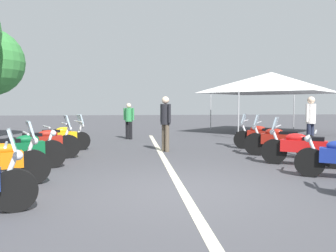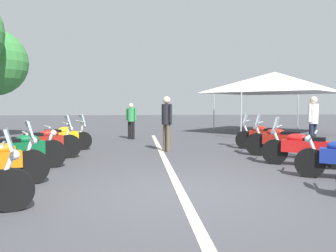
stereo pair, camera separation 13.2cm
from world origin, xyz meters
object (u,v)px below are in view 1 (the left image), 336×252
Objects in this scene: motorcycle_left_row_2 at (20,151)px; bystander_0 at (165,119)px; motorcycle_right_row_4 at (263,136)px; bystander_1 at (129,118)px; motorcycle_right_row_2 at (302,147)px; event_tent at (271,83)px; bystander_2 at (311,118)px; motorcycle_right_row_3 at (279,140)px; motorcycle_left_row_4 at (59,138)px; motorcycle_left_row_3 at (42,143)px.

motorcycle_left_row_2 is 4.60m from bystander_0.
motorcycle_right_row_4 is (2.83, -6.92, -0.01)m from motorcycle_left_row_2.
bystander_1 reaches higher than motorcycle_right_row_4.
motorcycle_right_row_2 is 9.75m from event_tent.
motorcycle_right_row_2 is at bearing 117.76° from bystander_2.
motorcycle_left_row_2 is 1.04× the size of motorcycle_right_row_3.
motorcycle_left_row_4 is 1.07× the size of bystander_2.
bystander_0 is 1.13× the size of bystander_1.
bystander_2 is (2.76, -1.76, 0.59)m from motorcycle_right_row_2.
bystander_0 is at bearing 59.12° from bystander_2.
motorcycle_right_row_4 is at bearing -63.09° from motorcycle_right_row_3.
motorcycle_right_row_2 is 0.95× the size of motorcycle_right_row_3.
motorcycle_right_row_3 is at bearing 98.32° from bystander_2.
bystander_1 is at bearing -19.91° from motorcycle_right_row_3.
motorcycle_left_row_3 is at bearing 68.25° from bystander_2.
motorcycle_left_row_2 is 0.34× the size of event_tent.
motorcycle_left_row_4 is 8.32m from bystander_2.
bystander_0 is (2.76, -3.63, 0.58)m from motorcycle_left_row_2.
motorcycle_right_row_3 is at bearing -44.42° from motorcycle_left_row_4.
motorcycle_right_row_2 is at bearing 161.19° from event_tent.
motorcycle_right_row_3 is 0.33× the size of event_tent.
motorcycle_right_row_3 is at bearing -24.12° from motorcycle_left_row_3.
bystander_1 reaches higher than motorcycle_left_row_2.
bystander_2 is (-0.39, -8.29, 0.60)m from motorcycle_left_row_4.
motorcycle_right_row_4 is at bearing -27.75° from bystander_0.
motorcycle_right_row_2 is at bearing -36.35° from motorcycle_left_row_3.
bystander_1 is at bearing 27.09° from bystander_2.
motorcycle_right_row_4 is 0.31× the size of event_tent.
event_tent is at bearing -41.47° from bystander_1.
motorcycle_left_row_2 is at bearing 32.75° from motorcycle_right_row_2.
bystander_0 reaches higher than motorcycle_left_row_4.
motorcycle_left_row_2 is 6.76m from motorcycle_right_row_2.
event_tent is (9.00, -3.06, 2.18)m from motorcycle_right_row_2.
event_tent is (8.89, -9.82, 2.18)m from motorcycle_left_row_2.
motorcycle_right_row_4 is 1.14× the size of bystander_1.
motorcycle_left_row_4 is 1.07× the size of motorcycle_right_row_2.
bystander_1 is (5.31, 4.42, 0.44)m from motorcycle_right_row_3.
motorcycle_left_row_2 is at bearing 77.62° from bystander_2.
event_tent is (6.23, -1.30, 1.59)m from bystander_2.
bystander_2 is (-0.10, -4.89, 0.00)m from bystander_0.
motorcycle_left_row_3 is at bearing 29.12° from motorcycle_right_row_3.
motorcycle_right_row_3 is at bearing 158.43° from event_tent.
bystander_2 reaches higher than motorcycle_left_row_3.
motorcycle_right_row_3 reaches higher than motorcycle_right_row_4.
bystander_0 is at bearing -130.91° from bystander_1.
motorcycle_right_row_4 is at bearing -31.83° from motorcycle_left_row_4.
motorcycle_left_row_3 reaches higher than motorcycle_right_row_4.
motorcycle_right_row_3 is 6.93m from bystander_1.
motorcycle_right_row_3 is 1.06× the size of bystander_0.
event_tent is (7.41, -9.71, 2.17)m from motorcycle_left_row_3.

